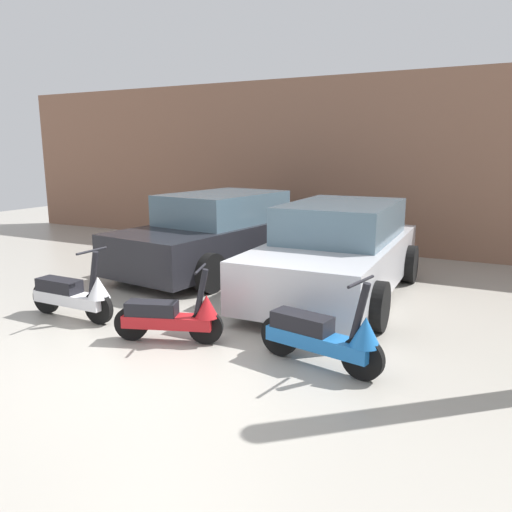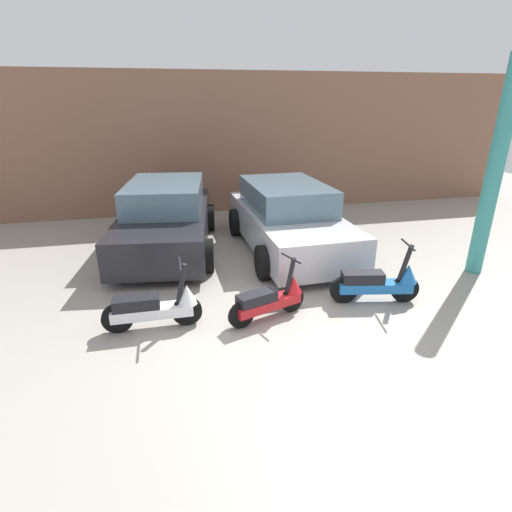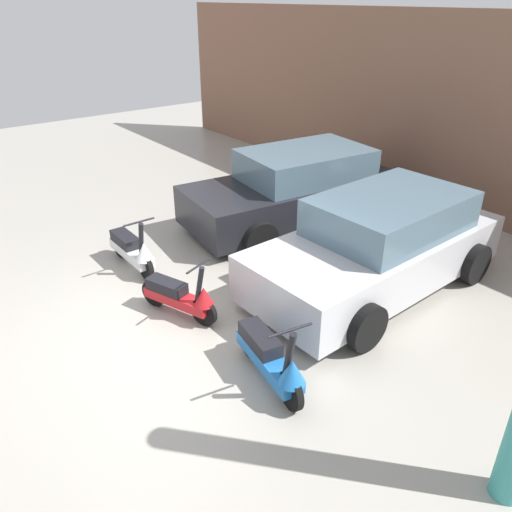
{
  "view_description": "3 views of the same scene",
  "coord_description": "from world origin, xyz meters",
  "px_view_note": "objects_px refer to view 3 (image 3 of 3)",
  "views": [
    {
      "loc": [
        3.43,
        -4.15,
        2.32
      ],
      "look_at": [
        0.19,
        2.25,
        0.79
      ],
      "focal_mm": 35.0,
      "sensor_mm": 36.0,
      "label": 1
    },
    {
      "loc": [
        -1.52,
        -4.78,
        3.24
      ],
      "look_at": [
        -0.08,
        1.72,
        0.6
      ],
      "focal_mm": 28.0,
      "sensor_mm": 36.0,
      "label": 2
    },
    {
      "loc": [
        5.37,
        -2.32,
        4.19
      ],
      "look_at": [
        0.14,
        1.75,
        0.71
      ],
      "focal_mm": 35.0,
      "sensor_mm": 36.0,
      "label": 3
    }
  ],
  "objects_px": {
    "scooter_front_left": "(133,250)",
    "scooter_front_right": "(181,296)",
    "car_rear_left": "(296,189)",
    "scooter_front_center": "(271,358)",
    "car_rear_center": "(379,245)"
  },
  "relations": [
    {
      "from": "scooter_front_left",
      "to": "scooter_front_right",
      "type": "height_order",
      "value": "scooter_front_left"
    },
    {
      "from": "car_rear_left",
      "to": "scooter_front_left",
      "type": "bearing_deg",
      "value": 3.8
    },
    {
      "from": "scooter_front_left",
      "to": "car_rear_left",
      "type": "height_order",
      "value": "car_rear_left"
    },
    {
      "from": "scooter_front_left",
      "to": "car_rear_left",
      "type": "bearing_deg",
      "value": 86.68
    },
    {
      "from": "scooter_front_left",
      "to": "scooter_front_right",
      "type": "distance_m",
      "value": 1.74
    },
    {
      "from": "scooter_front_left",
      "to": "scooter_front_center",
      "type": "height_order",
      "value": "scooter_front_center"
    },
    {
      "from": "scooter_front_left",
      "to": "car_rear_center",
      "type": "xyz_separation_m",
      "value": [
        2.89,
        2.84,
        0.35
      ]
    },
    {
      "from": "scooter_front_center",
      "to": "car_rear_left",
      "type": "distance_m",
      "value": 4.9
    },
    {
      "from": "car_rear_left",
      "to": "scooter_front_center",
      "type": "bearing_deg",
      "value": 51.77
    },
    {
      "from": "scooter_front_center",
      "to": "scooter_front_left",
      "type": "bearing_deg",
      "value": -168.69
    },
    {
      "from": "scooter_front_center",
      "to": "scooter_front_right",
      "type": "bearing_deg",
      "value": -165.64
    },
    {
      "from": "scooter_front_right",
      "to": "car_rear_left",
      "type": "bearing_deg",
      "value": 93.49
    },
    {
      "from": "scooter_front_right",
      "to": "scooter_front_center",
      "type": "relative_size",
      "value": 0.88
    },
    {
      "from": "scooter_front_center",
      "to": "car_rear_left",
      "type": "xyz_separation_m",
      "value": [
        -3.43,
        3.48,
        0.34
      ]
    },
    {
      "from": "scooter_front_right",
      "to": "scooter_front_center",
      "type": "distance_m",
      "value": 1.91
    }
  ]
}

